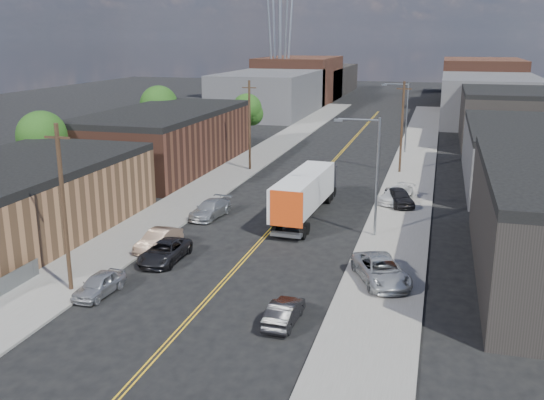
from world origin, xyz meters
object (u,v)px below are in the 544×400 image
Objects in this scene: car_left_a at (99,284)px; car_right_lot_c at (399,197)px; car_right_lot_b at (396,195)px; car_left_c at (165,252)px; car_left_b at (158,240)px; car_right_oncoming at (284,312)px; semi_truck at (307,190)px; car_left_d at (210,209)px; car_right_lot_a at (381,270)px.

car_left_a is 0.87× the size of car_right_lot_c.
car_right_lot_c reaches higher than car_right_lot_b.
car_left_c is 1.10× the size of car_right_lot_c.
car_left_b is 14.30m from car_right_oncoming.
semi_truck is at bearing -169.24° from car_right_lot_c.
car_left_b is 22.80m from car_right_lot_b.
car_right_lot_b is 1.07× the size of car_right_lot_c.
car_left_b is 22.31m from car_right_lot_c.
car_left_d is at bearing -174.97° from car_right_lot_c.
car_right_oncoming is 0.82× the size of car_right_lot_b.
car_right_lot_c reaches higher than car_right_oncoming.
car_right_lot_b is (6.97, 5.62, -1.33)m from semi_truck.
car_left_b is at bearing -112.84° from car_right_lot_b.
car_left_c is at bearing 155.73° from car_right_lot_a.
car_right_lot_a is at bearing 0.12° from car_left_c.
car_right_lot_c is at bearing 61.58° from car_left_a.
car_right_lot_b reaches higher than car_left_b.
car_left_a is 0.99× the size of car_right_oncoming.
car_left_d is 20.24m from car_right_oncoming.
car_left_d is 16.89m from car_right_lot_b.
car_left_a is at bearing -144.42° from car_right_lot_c.
semi_truck is 8.75m from car_right_lot_c.
car_right_lot_c is at bearing 34.40° from car_left_d.
car_left_c is at bearing -32.09° from car_right_oncoming.
car_right_lot_b is at bearing 41.69° from semi_truck.
car_right_lot_a is at bearing 25.31° from car_left_a.
car_right_lot_b is 1.04m from car_right_lot_c.
car_left_b is (-0.11, 8.00, 0.06)m from car_left_a.
semi_truck is 3.80× the size of car_left_a.
car_left_c reaches higher than car_right_oncoming.
car_right_oncoming is at bearing -33.44° from car_left_c.
semi_truck reaches higher than car_left_c.
car_right_lot_a is at bearing -57.82° from semi_truck.
car_left_a is at bearing -1.46° from car_right_oncoming.
car_left_d is (-0.78, 10.42, 0.03)m from car_left_c.
car_left_c is (1.40, -1.93, -0.04)m from car_left_b.
car_left_b is at bearing 126.39° from car_left_c.
car_right_lot_c is (-0.21, 18.00, -0.01)m from car_right_lot_a.
car_left_b is 0.89× the size of car_left_d.
car_right_lot_c reaches higher than car_left_c.
car_left_b is at bearing -35.38° from car_right_oncoming.
car_left_b is 1.13× the size of car_right_oncoming.
semi_truck reaches higher than car_left_b.
car_left_b is 8.51m from car_left_d.
car_left_d reaches higher than car_right_oncoming.
car_left_c reaches higher than car_left_a.
car_right_lot_b is at bearing 37.89° from car_left_d.
semi_truck is 9.06m from car_right_lot_b.
car_left_c is 0.89× the size of car_right_lot_a.
car_left_a is 16.77m from car_right_lot_a.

